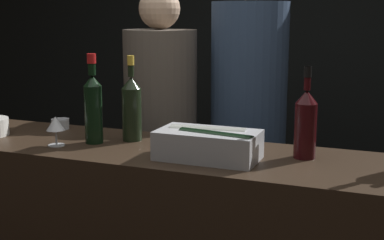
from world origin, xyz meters
name	(u,v)px	position (x,y,z in m)	size (l,w,h in m)	color
wall_back_chalkboard	(297,32)	(0.00, 2.39, 1.40)	(6.40, 0.06, 2.80)	black
ice_bin_with_bottles	(209,143)	(0.10, 0.19, 1.08)	(0.37, 0.20, 0.11)	#B7BABF
wine_glass	(56,125)	(-0.53, 0.15, 1.10)	(0.08, 0.08, 0.12)	silver
candle_votive	(60,124)	(-0.70, 0.42, 1.04)	(0.08, 0.08, 0.05)	silver
red_wine_bottle_burgundy	(93,106)	(-0.42, 0.25, 1.17)	(0.07, 0.07, 0.37)	black
champagne_bottle	(132,107)	(-0.29, 0.35, 1.16)	(0.08, 0.08, 0.35)	black
red_wine_bottle_black_foil	(306,122)	(0.43, 0.34, 1.15)	(0.08, 0.08, 0.34)	black
person_in_hoodie	(161,132)	(-0.42, 0.90, 0.92)	(0.38, 0.38, 1.67)	black
person_blond_tee	(248,116)	(0.00, 1.09, 1.00)	(0.40, 0.40, 1.81)	black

